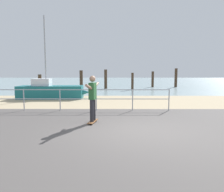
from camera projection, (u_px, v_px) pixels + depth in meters
ground_plane at (137, 141)px, 5.85m from camera, size 24.00×10.00×0.04m
beach_strip at (123, 101)px, 13.80m from camera, size 24.00×6.00×0.04m
sea_surface at (117, 81)px, 41.63m from camera, size 72.00×50.00×0.04m
railing_fence at (78, 96)px, 10.36m from camera, size 8.76×0.05×1.05m
sailboat at (53, 91)px, 15.05m from camera, size 4.98×1.53×5.63m
skateboard at (93, 121)px, 7.93m from camera, size 0.35×0.82×0.08m
skateboarder at (93, 96)px, 7.82m from camera, size 0.37×1.44×1.65m
groyne_post_0 at (40, 84)px, 18.96m from camera, size 0.30×0.30×1.63m
groyne_post_1 at (81, 79)px, 24.50m from camera, size 0.36×0.36×2.02m
groyne_post_2 at (106, 79)px, 23.76m from camera, size 0.32×0.32×2.11m
groyne_post_3 at (132, 81)px, 22.14m from camera, size 0.25×0.25×1.76m
groyne_post_4 at (153, 79)px, 26.12m from camera, size 0.29×0.29×1.90m
groyne_post_5 at (176, 78)px, 26.08m from camera, size 0.33×0.33×2.26m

